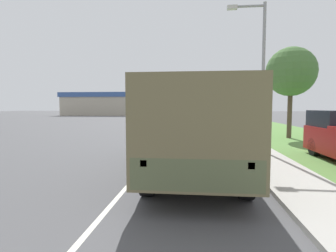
% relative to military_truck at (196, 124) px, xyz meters
% --- Properties ---
extents(ground_plane, '(180.00, 180.00, 0.00)m').
position_rel_military_truck_xyz_m(ground_plane, '(-1.80, 30.75, -1.56)').
color(ground_plane, '#4C4C4F').
extents(lane_centre_stripe, '(0.12, 120.00, 0.00)m').
position_rel_military_truck_xyz_m(lane_centre_stripe, '(-1.80, 30.75, -1.55)').
color(lane_centre_stripe, silver).
rests_on(lane_centre_stripe, ground).
extents(sidewalk_right, '(1.80, 120.00, 0.12)m').
position_rel_military_truck_xyz_m(sidewalk_right, '(2.70, 30.75, -1.50)').
color(sidewalk_right, '#ADAAA3').
rests_on(sidewalk_right, ground).
extents(grass_strip_right, '(7.00, 120.00, 0.02)m').
position_rel_military_truck_xyz_m(grass_strip_right, '(7.10, 30.75, -1.55)').
color(grass_strip_right, '#56843D').
rests_on(grass_strip_right, ground).
extents(military_truck, '(2.55, 7.82, 2.72)m').
position_rel_military_truck_xyz_m(military_truck, '(0.00, 0.00, 0.00)').
color(military_truck, '#545B3D').
rests_on(military_truck, ground).
extents(car_nearest_ahead, '(1.73, 4.09, 1.74)m').
position_rel_military_truck_xyz_m(car_nearest_ahead, '(-0.07, 12.87, -0.79)').
color(car_nearest_ahead, tan).
rests_on(car_nearest_ahead, ground).
extents(car_second_ahead, '(1.86, 4.34, 1.68)m').
position_rel_military_truck_xyz_m(car_second_ahead, '(0.08, 28.89, -0.81)').
color(car_second_ahead, silver).
rests_on(car_second_ahead, ground).
extents(car_third_ahead, '(1.92, 3.98, 1.42)m').
position_rel_military_truck_xyz_m(car_third_ahead, '(-3.54, 42.43, -0.91)').
color(car_third_ahead, silver).
rests_on(car_third_ahead, ground).
extents(car_fourth_ahead, '(1.80, 4.89, 1.45)m').
position_rel_military_truck_xyz_m(car_fourth_ahead, '(0.06, 56.50, -0.90)').
color(car_fourth_ahead, maroon).
rests_on(car_fourth_ahead, ground).
extents(car_farthest_ahead, '(1.73, 4.63, 1.56)m').
position_rel_military_truck_xyz_m(car_farthest_ahead, '(-3.40, 67.14, -0.86)').
color(car_farthest_ahead, silver).
rests_on(car_farthest_ahead, ground).
extents(lamp_post, '(1.69, 0.24, 6.53)m').
position_rel_military_truck_xyz_m(lamp_post, '(2.73, 3.66, 2.49)').
color(lamp_post, gray).
rests_on(lamp_post, sidewalk_right).
extents(tree_mid_right, '(3.20, 3.20, 5.98)m').
position_rel_military_truck_xyz_m(tree_mid_right, '(6.20, 9.71, 2.82)').
color(tree_mid_right, '#4C3D2D').
rests_on(tree_mid_right, grass_strip_right).
extents(building_distant, '(17.75, 9.22, 5.49)m').
position_rel_military_truck_xyz_m(building_distant, '(-23.23, 54.46, 1.23)').
color(building_distant, '#B2A893').
rests_on(building_distant, ground).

